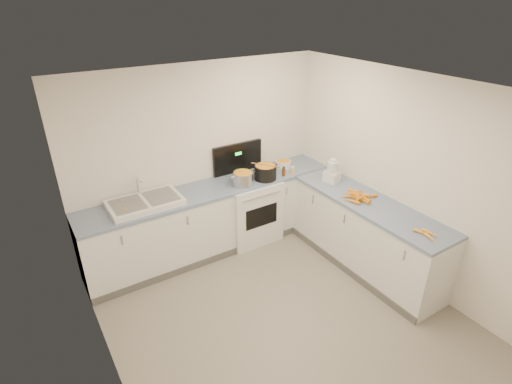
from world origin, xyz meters
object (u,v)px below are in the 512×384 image
stove (249,208)px  black_pot (265,173)px  spice_jar (292,171)px  steel_pot (243,179)px  extract_bottle (284,172)px  mixing_bowl (283,164)px  food_processor (332,172)px  sink (145,203)px

stove → black_pot: (0.19, -0.13, 0.55)m
stove → spice_jar: bearing=-18.4°
steel_pot → black_pot: 0.36m
extract_bottle → spice_jar: 0.14m
stove → mixing_bowl: (0.63, 0.06, 0.52)m
food_processor → spice_jar: bearing=121.5°
steel_pot → spice_jar: (0.77, -0.07, -0.03)m
black_pot → spice_jar: black_pot is taller
steel_pot → spice_jar: size_ratio=2.91×
steel_pot → black_pot: (0.36, 0.00, 0.01)m
sink → spice_jar: bearing=-6.0°
extract_bottle → black_pot: bearing=168.1°
stove → spice_jar: size_ratio=14.51×
black_pot → extract_bottle: size_ratio=2.55×
black_pot → mixing_bowl: bearing=23.2°
mixing_bowl → spice_jar: 0.26m
stove → spice_jar: stove is taller
spice_jar → food_processor: size_ratio=0.29×
mixing_bowl → spice_jar: (-0.03, -0.26, -0.00)m
mixing_bowl → extract_bottle: extract_bottle is taller
sink → extract_bottle: (1.91, -0.21, 0.02)m
mixing_bowl → food_processor: bearing=-70.0°
extract_bottle → spice_jar: size_ratio=1.26×
mixing_bowl → food_processor: size_ratio=0.69×
sink → steel_pot: 1.29m
steel_pot → black_pot: black_pot is taller
sink → extract_bottle: sink is taller
sink → black_pot: bearing=-5.2°
sink → food_processor: (2.35, -0.70, 0.10)m
extract_bottle → food_processor: food_processor is taller
stove → food_processor: bearing=-37.3°
steel_pot → black_pot: bearing=0.1°
mixing_bowl → spice_jar: size_ratio=2.38×
steel_pot → food_processor: size_ratio=0.85×
black_pot → food_processor: size_ratio=0.94×
spice_jar → extract_bottle: bearing=175.7°
mixing_bowl → spice_jar: mixing_bowl is taller
mixing_bowl → sink: bearing=-178.9°
steel_pot → sink: bearing=173.4°
stove → food_processor: 1.28m
stove → mixing_bowl: size_ratio=6.09×
spice_jar → black_pot: bearing=170.7°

